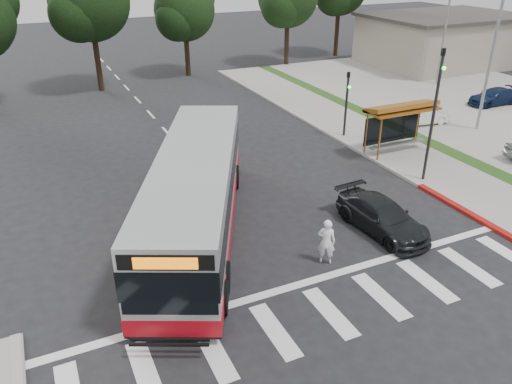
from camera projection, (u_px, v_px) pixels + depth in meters
ground at (263, 238)px, 20.09m from camera, size 140.00×140.00×0.00m
sidewalk_east at (367, 135)px, 30.72m from camera, size 4.00×40.00×0.12m
curb_east at (340, 140)px, 29.95m from camera, size 0.30×40.00×0.15m
curb_east_red at (467, 213)px, 21.84m from camera, size 0.32×6.00×0.15m
parking_lot at (484, 104)px, 36.88m from camera, size 18.00×36.00×0.10m
commercial_building at (443, 41)px, 48.31m from camera, size 14.00×10.00×4.40m
building_roof_cap at (447, 16)px, 47.27m from camera, size 14.60×10.60×0.30m
crosswalk_ladder at (330, 312)px, 16.03m from camera, size 18.00×2.60×0.01m
bus_shelter at (400, 113)px, 27.27m from camera, size 4.20×1.60×2.86m
traffic_signal_ne_tall at (435, 106)px, 23.21m from camera, size 0.18×0.37×6.50m
traffic_signal_ne_short at (347, 98)px, 29.51m from camera, size 0.18×0.37×4.00m
lot_light_front at (496, 34)px, 29.14m from camera, size 1.90×0.35×9.01m
lot_light_mid at (448, 11)px, 39.52m from camera, size 1.90×0.35×9.01m
tree_north_b at (185, 9)px, 42.64m from camera, size 5.72×5.33×8.43m
transit_bus at (196, 195)px, 19.78m from camera, size 8.19×13.08×3.39m
pedestrian at (326, 241)px, 18.18m from camera, size 0.78×0.73×1.80m
dark_sedan at (382, 217)px, 20.34m from camera, size 2.16×4.64×1.31m
parked_car_1 at (423, 116)px, 32.30m from camera, size 3.55×1.64×1.13m
parked_car_3 at (494, 97)px, 36.29m from camera, size 4.01×1.68×1.16m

